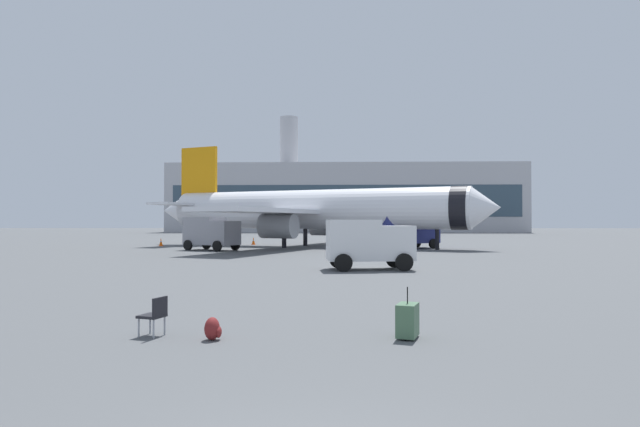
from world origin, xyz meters
name	(u,v)px	position (x,y,z in m)	size (l,w,h in m)	color
airplane_at_gate	(311,210)	(-2.26, 47.57, 3.66)	(34.43, 31.55, 10.50)	white
service_truck	(211,232)	(-10.72, 41.54, 1.61)	(5.26, 4.29, 2.90)	gray
fuel_truck	(406,229)	(6.66, 45.41, 1.77)	(6.42, 4.96, 3.20)	navy
cargo_van	(369,242)	(1.88, 23.25, 1.45)	(4.62, 2.81, 2.60)	white
safety_cone_near	(253,241)	(-8.82, 53.03, 0.40)	(0.44, 0.44, 0.81)	#F2590C
safety_cone_mid	(161,242)	(-17.77, 49.49, 0.40)	(0.44, 0.44, 0.82)	#F2590C
rolling_suitcase	(408,320)	(1.74, 6.95, 0.39)	(0.58, 0.73, 1.10)	#476B4C
traveller_backpack	(213,329)	(-2.39, 6.66, 0.23)	(0.36, 0.40, 0.48)	maroon
gate_chair	(155,314)	(-3.73, 6.96, 0.50)	(0.61, 0.61, 0.86)	black
terminal_building	(345,199)	(2.08, 124.42, 8.08)	(82.34, 18.88, 27.90)	#B2B2B7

